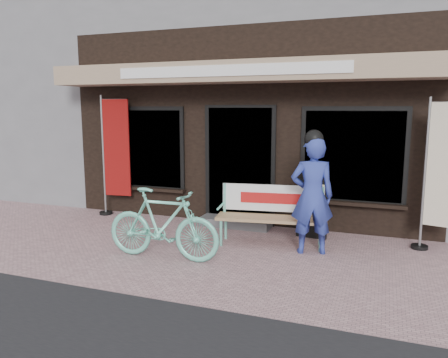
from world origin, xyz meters
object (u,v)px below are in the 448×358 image
at_px(bicycle, 163,224).
at_px(nobori_cream, 442,174).
at_px(menu_stand, 312,208).
at_px(person, 312,193).
at_px(nobori_red, 115,154).
at_px(bench, 272,210).

xyz_separation_m(bicycle, nobori_cream, (3.72, 1.72, 0.68)).
bearing_deg(bicycle, menu_stand, -47.80).
relative_size(nobori_cream, menu_stand, 2.29).
height_order(person, bicycle, person).
relative_size(person, menu_stand, 1.83).
xyz_separation_m(bicycle, nobori_red, (-2.12, 1.99, 0.72)).
bearing_deg(bench, bicycle, -144.65).
height_order(bench, nobori_cream, nobori_cream).
xyz_separation_m(bench, bicycle, (-1.28, -1.24, -0.03)).
height_order(nobori_cream, menu_stand, nobori_cream).
bearing_deg(nobori_red, bench, -19.91).
relative_size(bench, nobori_cream, 0.76).
bearing_deg(bicycle, nobori_red, 45.02).
distance_m(person, nobori_cream, 1.94).
relative_size(bench, nobori_red, 0.74).
xyz_separation_m(nobori_red, menu_stand, (3.96, -0.21, -0.72)).
xyz_separation_m(nobori_red, nobori_cream, (5.85, -0.27, -0.04)).
bearing_deg(person, nobori_red, 148.50).
relative_size(person, bicycle, 1.08).
relative_size(person, nobori_cream, 0.80).
bearing_deg(person, nobori_cream, 4.07).
relative_size(nobori_red, nobori_cream, 1.04).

